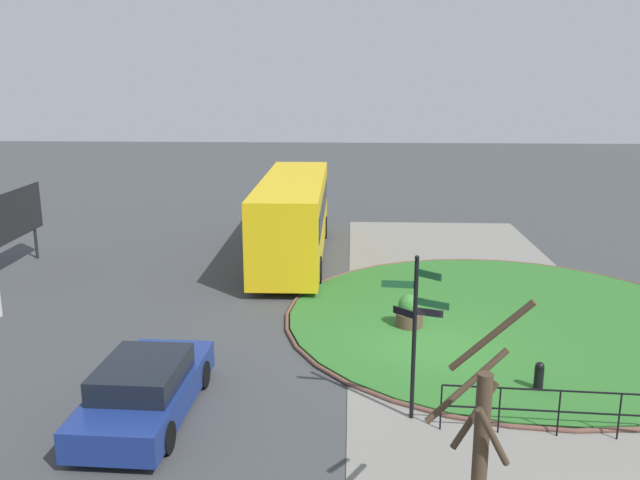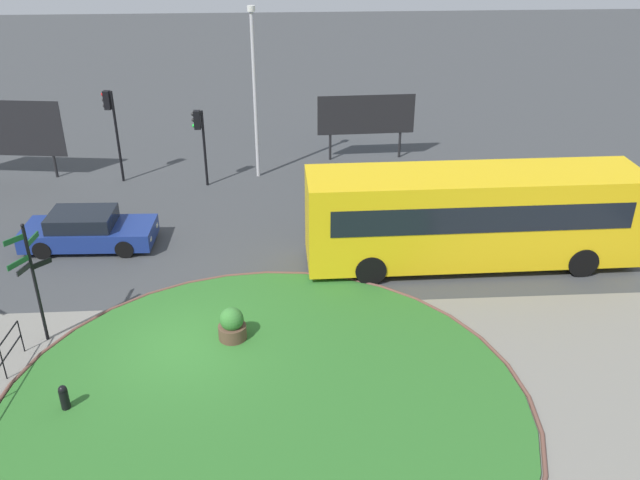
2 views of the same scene
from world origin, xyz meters
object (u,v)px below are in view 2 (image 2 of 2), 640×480
object	(u,v)px
billboard_left	(6,129)
billboard_right	(366,116)
signpost_directional	(32,274)
traffic_light_far	(111,116)
lamppost_tall	(255,89)
traffic_light_near	(200,131)
car_far_lane	(88,230)
bollard_foreground	(64,398)
bus_yellow	(472,216)
planter_near_signpost	(232,326)

from	to	relation	value
billboard_left	billboard_right	distance (m)	15.84
signpost_directional	traffic_light_far	xyz separation A→B (m)	(-0.33, 11.90, 0.76)
lamppost_tall	traffic_light_near	bearing A→B (deg)	-157.91
signpost_directional	traffic_light_far	bearing A→B (deg)	91.58
traffic_light_far	billboard_left	distance (m)	4.89
traffic_light_far	car_far_lane	bearing A→B (deg)	101.57
traffic_light_far	billboard_left	world-z (taller)	traffic_light_far
signpost_directional	lamppost_tall	distance (m)	13.50
lamppost_tall	bollard_foreground	bearing A→B (deg)	-106.02
signpost_directional	car_far_lane	bearing A→B (deg)	91.57
bollard_foreground	billboard_left	size ratio (longest dim) A/B	0.15
bus_yellow	car_far_lane	distance (m)	13.31
planter_near_signpost	bollard_foreground	bearing A→B (deg)	-145.58
signpost_directional	planter_near_signpost	world-z (taller)	signpost_directional
bollard_foreground	bus_yellow	world-z (taller)	bus_yellow
car_far_lane	bollard_foreground	bearing A→B (deg)	-78.34
signpost_directional	traffic_light_near	distance (m)	11.66
billboard_right	traffic_light_far	bearing A→B (deg)	-171.20
signpost_directional	lamppost_tall	bearing A→B (deg)	64.78
billboard_left	bus_yellow	bearing A→B (deg)	-19.25
billboard_right	car_far_lane	bearing A→B (deg)	-144.67
bollard_foreground	billboard_right	bearing A→B (deg)	61.28
car_far_lane	billboard_right	xyz separation A→B (m)	(10.86, 8.33, 1.47)
lamppost_tall	planter_near_signpost	xyz separation A→B (m)	(-0.47, -12.47, -3.43)
traffic_light_near	billboard_left	xyz separation A→B (m)	(-8.46, 1.60, -0.24)
traffic_light_near	planter_near_signpost	world-z (taller)	traffic_light_near
car_far_lane	traffic_light_near	bearing A→B (deg)	58.89
planter_near_signpost	billboard_right	bearing A→B (deg)	69.19
bollard_foreground	lamppost_tall	size ratio (longest dim) A/B	0.11
lamppost_tall	signpost_directional	bearing A→B (deg)	-115.22
bollard_foreground	car_far_lane	size ratio (longest dim) A/B	0.17
traffic_light_far	planter_near_signpost	distance (m)	13.68
planter_near_signpost	lamppost_tall	bearing A→B (deg)	87.84
bus_yellow	billboard_left	world-z (taller)	billboard_left
traffic_light_near	lamppost_tall	world-z (taller)	lamppost_tall
lamppost_tall	billboard_left	world-z (taller)	lamppost_tall
signpost_directional	billboard_right	distance (m)	17.65
signpost_directional	traffic_light_near	bearing A→B (deg)	73.18
billboard_right	planter_near_signpost	world-z (taller)	billboard_right
lamppost_tall	billboard_right	xyz separation A→B (m)	(5.00, 1.92, -1.82)
signpost_directional	billboard_left	distance (m)	13.73
bus_yellow	planter_near_signpost	xyz separation A→B (m)	(-7.72, -4.04, -1.27)
bollard_foreground	planter_near_signpost	bearing A→B (deg)	34.42
billboard_left	traffic_light_near	bearing A→B (deg)	-3.21
car_far_lane	billboard_left	world-z (taller)	billboard_left
bollard_foreground	bus_yellow	bearing A→B (deg)	30.03
signpost_directional	lamppost_tall	world-z (taller)	lamppost_tall
billboard_left	billboard_right	xyz separation A→B (m)	(15.79, 1.27, -0.09)
bus_yellow	signpost_directional	bearing A→B (deg)	-164.81
signpost_directional	billboard_left	size ratio (longest dim) A/B	0.72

